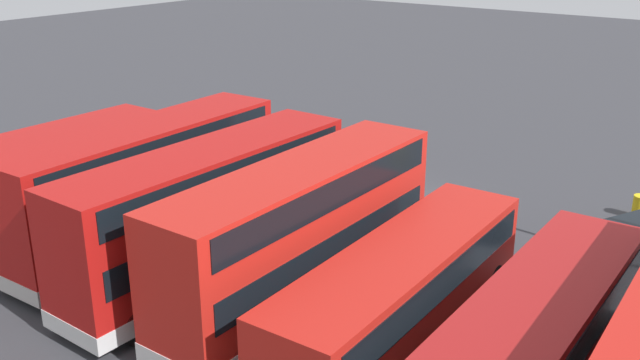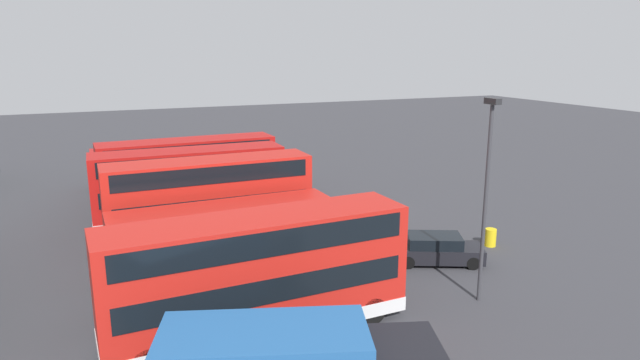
{
  "view_description": "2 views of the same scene",
  "coord_description": "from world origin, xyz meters",
  "px_view_note": "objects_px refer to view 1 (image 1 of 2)",
  "views": [
    {
      "loc": [
        -13.94,
        25.38,
        11.29
      ],
      "look_at": [
        2.87,
        2.65,
        1.05
      ],
      "focal_mm": 39.95,
      "sensor_mm": 36.0,
      "label": 1
    },
    {
      "loc": [
        -30.54,
        15.59,
        10.32
      ],
      "look_at": [
        2.78,
        1.36,
        1.64
      ],
      "focal_mm": 30.81,
      "sensor_mm": 36.0,
      "label": 2
    }
  ],
  "objects_px": {
    "bus_single_deck_far_end": "(35,165)",
    "waste_bin_yellow": "(640,207)",
    "bus_double_decker_fifth": "(210,211)",
    "bus_double_decker_fourth": "(301,231)",
    "bus_double_decker_sixth": "(147,182)",
    "bus_single_deck_seventh": "(83,186)",
    "car_hatchback_silver": "(638,241)",
    "bus_single_deck_second": "(537,337)",
    "bus_single_deck_third": "(401,291)"
  },
  "relations": [
    {
      "from": "bus_double_decker_fifth",
      "to": "bus_single_deck_far_end",
      "type": "relative_size",
      "value": 0.93
    },
    {
      "from": "bus_single_deck_second",
      "to": "bus_double_decker_fourth",
      "type": "xyz_separation_m",
      "value": [
        7.51,
        -0.14,
        0.83
      ]
    },
    {
      "from": "bus_double_decker_sixth",
      "to": "car_hatchback_silver",
      "type": "height_order",
      "value": "bus_double_decker_sixth"
    },
    {
      "from": "bus_double_decker_fourth",
      "to": "bus_single_deck_seventh",
      "type": "xyz_separation_m",
      "value": [
        10.63,
        0.2,
        -0.83
      ]
    },
    {
      "from": "waste_bin_yellow",
      "to": "bus_double_decker_sixth",
      "type": "bearing_deg",
      "value": 43.87
    },
    {
      "from": "bus_single_deck_second",
      "to": "bus_single_deck_third",
      "type": "bearing_deg",
      "value": -0.72
    },
    {
      "from": "bus_single_deck_second",
      "to": "bus_single_deck_seventh",
      "type": "height_order",
      "value": "same"
    },
    {
      "from": "bus_single_deck_far_end",
      "to": "car_hatchback_silver",
      "type": "height_order",
      "value": "bus_single_deck_far_end"
    },
    {
      "from": "bus_double_decker_fourth",
      "to": "car_hatchback_silver",
      "type": "relative_size",
      "value": 2.38
    },
    {
      "from": "car_hatchback_silver",
      "to": "waste_bin_yellow",
      "type": "bearing_deg",
      "value": -77.91
    },
    {
      "from": "waste_bin_yellow",
      "to": "bus_double_decker_fifth",
      "type": "bearing_deg",
      "value": 53.92
    },
    {
      "from": "bus_single_deck_second",
      "to": "bus_single_deck_third",
      "type": "relative_size",
      "value": 0.99
    },
    {
      "from": "bus_double_decker_fifth",
      "to": "bus_double_decker_sixth",
      "type": "relative_size",
      "value": 0.98
    },
    {
      "from": "bus_single_deck_far_end",
      "to": "bus_double_decker_sixth",
      "type": "bearing_deg",
      "value": 179.74
    },
    {
      "from": "bus_single_deck_second",
      "to": "waste_bin_yellow",
      "type": "height_order",
      "value": "bus_single_deck_second"
    },
    {
      "from": "bus_double_decker_fifth",
      "to": "bus_single_deck_far_end",
      "type": "height_order",
      "value": "bus_double_decker_fifth"
    },
    {
      "from": "bus_single_deck_second",
      "to": "bus_single_deck_far_end",
      "type": "bearing_deg",
      "value": -0.78
    },
    {
      "from": "bus_double_decker_fifth",
      "to": "waste_bin_yellow",
      "type": "relative_size",
      "value": 11.79
    },
    {
      "from": "bus_double_decker_sixth",
      "to": "waste_bin_yellow",
      "type": "bearing_deg",
      "value": -136.13
    },
    {
      "from": "bus_double_decker_fourth",
      "to": "bus_single_deck_seventh",
      "type": "bearing_deg",
      "value": 1.07
    },
    {
      "from": "bus_single_deck_third",
      "to": "bus_double_decker_sixth",
      "type": "xyz_separation_m",
      "value": [
        10.78,
        -0.22,
        0.83
      ]
    },
    {
      "from": "car_hatchback_silver",
      "to": "bus_single_deck_seventh",
      "type": "bearing_deg",
      "value": 27.93
    },
    {
      "from": "car_hatchback_silver",
      "to": "waste_bin_yellow",
      "type": "relative_size",
      "value": 4.91
    },
    {
      "from": "car_hatchback_silver",
      "to": "bus_double_decker_fifth",
      "type": "bearing_deg",
      "value": 41.96
    },
    {
      "from": "waste_bin_yellow",
      "to": "car_hatchback_silver",
      "type": "bearing_deg",
      "value": 102.09
    },
    {
      "from": "bus_single_deck_third",
      "to": "bus_single_deck_far_end",
      "type": "xyz_separation_m",
      "value": [
        18.01,
        -0.25,
        0.0
      ]
    },
    {
      "from": "bus_single_deck_third",
      "to": "bus_single_deck_far_end",
      "type": "distance_m",
      "value": 18.01
    },
    {
      "from": "bus_single_deck_second",
      "to": "car_hatchback_silver",
      "type": "height_order",
      "value": "bus_single_deck_second"
    },
    {
      "from": "bus_single_deck_second",
      "to": "car_hatchback_silver",
      "type": "relative_size",
      "value": 2.32
    },
    {
      "from": "bus_double_decker_fourth",
      "to": "bus_double_decker_sixth",
      "type": "bearing_deg",
      "value": -0.99
    },
    {
      "from": "bus_double_decker_fourth",
      "to": "bus_single_deck_seventh",
      "type": "height_order",
      "value": "bus_double_decker_fourth"
    },
    {
      "from": "bus_double_decker_sixth",
      "to": "waste_bin_yellow",
      "type": "xyz_separation_m",
      "value": [
        -13.98,
        -13.44,
        -1.97
      ]
    },
    {
      "from": "bus_single_deck_second",
      "to": "waste_bin_yellow",
      "type": "distance_m",
      "value": 13.77
    },
    {
      "from": "bus_double_decker_fifth",
      "to": "bus_single_deck_far_end",
      "type": "xyz_separation_m",
      "value": [
        10.99,
        -0.61,
        -0.82
      ]
    },
    {
      "from": "bus_single_deck_seventh",
      "to": "waste_bin_yellow",
      "type": "bearing_deg",
      "value": -141.73
    },
    {
      "from": "bus_single_deck_second",
      "to": "bus_single_deck_seventh",
      "type": "bearing_deg",
      "value": 0.18
    },
    {
      "from": "bus_double_decker_fourth",
      "to": "bus_single_deck_third",
      "type": "bearing_deg",
      "value": 178.54
    },
    {
      "from": "bus_single_deck_third",
      "to": "car_hatchback_silver",
      "type": "xyz_separation_m",
      "value": [
        -4.07,
        -9.6,
        -0.92
      ]
    },
    {
      "from": "bus_double_decker_fifth",
      "to": "waste_bin_yellow",
      "type": "bearing_deg",
      "value": -126.08
    },
    {
      "from": "bus_single_deck_seventh",
      "to": "car_hatchback_silver",
      "type": "height_order",
      "value": "bus_single_deck_seventh"
    },
    {
      "from": "bus_single_deck_third",
      "to": "bus_single_deck_seventh",
      "type": "xyz_separation_m",
      "value": [
        14.24,
        0.11,
        -0.0
      ]
    },
    {
      "from": "bus_single_deck_far_end",
      "to": "waste_bin_yellow",
      "type": "relative_size",
      "value": 12.66
    },
    {
      "from": "bus_double_decker_fifth",
      "to": "bus_single_deck_second",
      "type": "bearing_deg",
      "value": -178.34
    },
    {
      "from": "bus_single_deck_far_end",
      "to": "car_hatchback_silver",
      "type": "xyz_separation_m",
      "value": [
        -22.07,
        -9.35,
        -0.92
      ]
    },
    {
      "from": "bus_single_deck_second",
      "to": "bus_double_decker_fifth",
      "type": "relative_size",
      "value": 0.96
    },
    {
      "from": "bus_single_deck_second",
      "to": "bus_single_deck_third",
      "type": "xyz_separation_m",
      "value": [
        3.9,
        -0.05,
        0.0
      ]
    },
    {
      "from": "bus_single_deck_third",
      "to": "bus_double_decker_sixth",
      "type": "relative_size",
      "value": 0.95
    },
    {
      "from": "bus_double_decker_fourth",
      "to": "car_hatchback_silver",
      "type": "bearing_deg",
      "value": -128.91
    },
    {
      "from": "bus_double_decker_sixth",
      "to": "bus_single_deck_seventh",
      "type": "bearing_deg",
      "value": 5.32
    },
    {
      "from": "bus_single_deck_far_end",
      "to": "waste_bin_yellow",
      "type": "distance_m",
      "value": 25.11
    }
  ]
}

